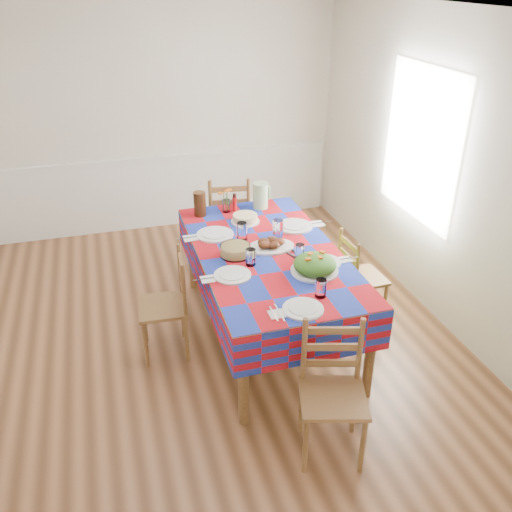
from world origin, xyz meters
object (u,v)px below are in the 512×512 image
Objects in this scene: chair_right at (359,278)px; green_pitcher at (260,195)px; dining_table at (268,261)px; tea_pitcher at (200,204)px; meat_platter at (271,245)px; chair_left at (168,306)px; chair_far at (229,222)px; chair_near at (332,393)px.

green_pitcher is at bearing 34.06° from chair_right.
tea_pitcher reaches higher than dining_table.
green_pitcher reaches higher than meat_platter.
meat_platter is 1.00m from chair_left.
chair_left is (-1.08, -0.91, -0.51)m from green_pitcher.
chair_far reaches higher than chair_right.
dining_table is 2.45× the size of chair_right.
tea_pitcher is at bearing 114.23° from dining_table.
chair_right is at bearing -3.30° from meat_platter.
chair_near is at bearing -79.67° from tea_pitcher.
meat_platter is 0.95m from tea_pitcher.
chair_far is at bearing 90.29° from dining_table.
dining_table is at bearing -65.77° from tea_pitcher.
chair_near is at bearing 98.61° from chair_far.
chair_near is at bearing 145.59° from chair_right.
tea_pitcher is at bearing 117.46° from meat_platter.
green_pitcher is at bearing 101.35° from chair_near.
green_pitcher is at bearing 122.93° from chair_far.
chair_near is 1.62m from chair_right.
meat_platter reaches higher than dining_table.
chair_near is at bearing 37.40° from chair_left.
chair_left is at bearing 87.77° from chair_right.
dining_table is 8.51× the size of green_pitcher.
meat_platter is 0.88m from green_pitcher.
chair_far is at bearing 30.43° from chair_right.
dining_table is at bearing 106.75° from chair_near.
chair_far is (0.39, 0.48, -0.45)m from tea_pitcher.
tea_pitcher is 0.25× the size of chair_left.
tea_pitcher is (-0.61, -0.02, -0.01)m from green_pitcher.
green_pitcher reaches higher than chair_left.
chair_right is (0.86, 1.37, -0.04)m from chair_near.
green_pitcher is 0.68m from chair_far.
tea_pitcher is (-0.44, 0.84, 0.09)m from meat_platter.
dining_table is 2.08× the size of chair_far.
green_pitcher is 1.24m from chair_right.
chair_left is (-0.86, -1.37, -0.05)m from chair_far.
chair_left reaches higher than meat_platter.
chair_far is (-0.21, 0.46, -0.46)m from green_pitcher.
chair_near is (0.01, -1.37, -0.27)m from dining_table.
chair_near is 0.93× the size of chair_far.
chair_far is (-0.01, 1.37, -0.23)m from dining_table.
green_pitcher reaches higher than tea_pitcher.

